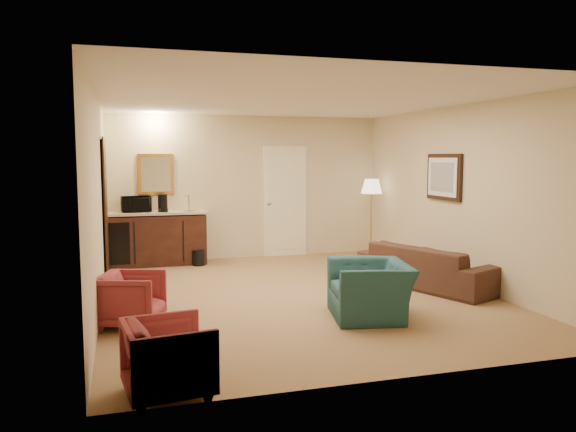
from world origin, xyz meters
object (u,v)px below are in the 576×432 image
at_px(rose_chair_far, 169,354).
at_px(sofa, 428,259).
at_px(coffee_table, 402,267).
at_px(coffee_maker, 163,203).
at_px(rose_chair_near, 131,297).
at_px(microwave, 136,202).
at_px(waste_bin, 198,258).
at_px(teal_armchair, 370,280).
at_px(wetbar_cabinet, 158,238).
at_px(floor_lamp, 371,218).

bearing_deg(rose_chair_far, sofa, -62.17).
xyz_separation_m(coffee_table, coffee_maker, (-3.36, 2.22, 0.87)).
bearing_deg(rose_chair_near, microwave, 15.99).
xyz_separation_m(waste_bin, microwave, (-1.00, 0.31, 0.95)).
bearing_deg(sofa, rose_chair_far, 103.57).
relative_size(teal_armchair, rose_chair_near, 1.51).
relative_size(teal_armchair, coffee_table, 1.38).
xyz_separation_m(rose_chair_near, rose_chair_far, (0.25, -1.97, 0.00)).
bearing_deg(coffee_maker, microwave, 160.11).
distance_m(rose_chair_far, coffee_table, 4.90).
height_order(wetbar_cabinet, floor_lamp, floor_lamp).
height_order(wetbar_cabinet, rose_chair_far, wetbar_cabinet).
relative_size(rose_chair_far, coffee_table, 0.92).
bearing_deg(wetbar_cabinet, rose_chair_near, -98.02).
height_order(wetbar_cabinet, coffee_maker, coffee_maker).
bearing_deg(floor_lamp, sofa, -95.74).
relative_size(wetbar_cabinet, rose_chair_near, 2.51).
bearing_deg(waste_bin, teal_armchair, -67.76).
distance_m(coffee_table, coffee_maker, 4.12).
height_order(teal_armchair, rose_chair_far, teal_armchair).
distance_m(floor_lamp, waste_bin, 3.26).
relative_size(wetbar_cabinet, sofa, 0.79).
relative_size(rose_chair_far, waste_bin, 2.50).
height_order(teal_armchair, rose_chair_near, teal_armchair).
bearing_deg(microwave, rose_chair_near, -98.63).
bearing_deg(rose_chair_near, wetbar_cabinet, 10.32).
distance_m(wetbar_cabinet, coffee_maker, 0.62).
bearing_deg(waste_bin, wetbar_cabinet, 156.52).
bearing_deg(floor_lamp, wetbar_cabinet, 175.25).
xyz_separation_m(sofa, floor_lamp, (0.25, 2.49, 0.32)).
xyz_separation_m(rose_chair_near, coffee_table, (3.95, 1.24, -0.12)).
bearing_deg(microwave, rose_chair_far, -95.22).
bearing_deg(rose_chair_near, waste_bin, -1.06).
bearing_deg(coffee_table, microwave, 148.40).
xyz_separation_m(wetbar_cabinet, floor_lamp, (3.85, -0.32, 0.27)).
bearing_deg(coffee_table, waste_bin, 144.13).
distance_m(rose_chair_far, waste_bin, 5.32).
xyz_separation_m(floor_lamp, waste_bin, (-3.20, 0.04, -0.60)).
height_order(sofa, floor_lamp, floor_lamp).
bearing_deg(wetbar_cabinet, waste_bin, -23.48).
bearing_deg(coffee_maker, waste_bin, -23.55).
bearing_deg(teal_armchair, microwave, -136.51).
bearing_deg(coffee_table, teal_armchair, -127.78).
xyz_separation_m(microwave, coffee_maker, (0.44, -0.12, -0.01)).
bearing_deg(rose_chair_far, rose_chair_near, -0.12).
xyz_separation_m(rose_chair_near, floor_lamp, (4.35, 3.23, 0.40)).
distance_m(wetbar_cabinet, waste_bin, 0.78).
distance_m(teal_armchair, waste_bin, 4.00).
bearing_deg(teal_armchair, wetbar_cabinet, -140.09).
distance_m(sofa, rose_chair_far, 4.71).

